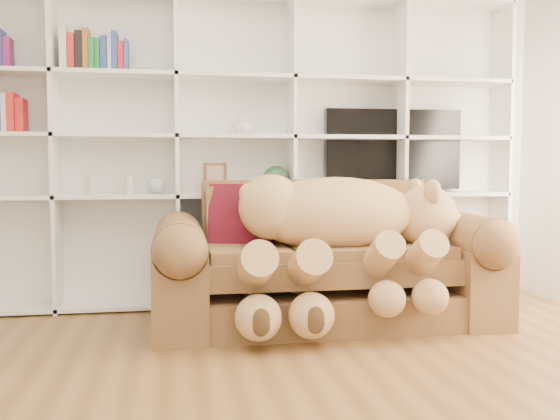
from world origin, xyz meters
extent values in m
cube|color=silver|center=(0.00, 2.50, 1.35)|extent=(5.00, 0.02, 2.70)
cube|color=white|center=(0.00, 2.46, 1.20)|extent=(4.40, 0.03, 2.40)
cube|color=white|center=(-1.32, 2.30, 1.20)|extent=(0.03, 0.35, 2.40)
cube|color=white|center=(-0.44, 2.30, 1.20)|extent=(0.03, 0.35, 2.40)
cube|color=white|center=(0.44, 2.30, 1.20)|extent=(0.03, 0.35, 2.40)
cube|color=white|center=(1.32, 2.30, 1.20)|extent=(0.03, 0.35, 2.40)
cube|color=white|center=(2.20, 2.30, 1.20)|extent=(0.03, 0.35, 2.40)
cube|color=white|center=(0.00, 2.30, 0.03)|extent=(4.40, 0.35, 0.03)
cube|color=white|center=(0.00, 2.30, 0.85)|extent=(4.40, 0.35, 0.03)
cube|color=white|center=(0.00, 2.30, 1.30)|extent=(4.40, 0.35, 0.03)
cube|color=white|center=(0.00, 2.30, 1.75)|extent=(4.40, 0.35, 0.03)
cube|color=brown|center=(0.55, 1.61, 0.12)|extent=(2.21, 0.89, 0.23)
cube|color=brown|center=(0.55, 1.59, 0.46)|extent=(1.64, 0.74, 0.32)
cube|color=brown|center=(0.55, 2.00, 0.68)|extent=(1.64, 0.21, 0.58)
cube|color=brown|center=(-0.44, 1.61, 0.29)|extent=(0.34, 1.00, 0.58)
cube|color=brown|center=(1.54, 1.61, 0.29)|extent=(0.34, 1.00, 0.58)
cylinder|color=brown|center=(-0.44, 1.61, 0.58)|extent=(0.34, 0.95, 0.34)
cylinder|color=brown|center=(1.54, 1.61, 0.58)|extent=(0.34, 0.95, 0.34)
ellipsoid|color=#E2B071|center=(0.59, 1.56, 0.76)|extent=(1.14, 0.55, 0.49)
sphere|color=#E2B071|center=(0.16, 1.56, 0.81)|extent=(0.43, 0.43, 0.43)
sphere|color=#E2B071|center=(1.24, 1.56, 0.73)|extent=(0.43, 0.43, 0.43)
sphere|color=tan|center=(1.41, 1.56, 0.67)|extent=(0.22, 0.22, 0.22)
sphere|color=#402C17|center=(1.49, 1.56, 0.66)|extent=(0.07, 0.07, 0.07)
ellipsoid|color=#E2B071|center=(1.22, 1.41, 0.90)|extent=(0.10, 0.17, 0.17)
ellipsoid|color=#E2B071|center=(1.22, 1.71, 0.90)|extent=(0.10, 0.17, 0.17)
sphere|color=#E2B071|center=(0.02, 1.56, 0.89)|extent=(0.15, 0.15, 0.15)
cylinder|color=#E2B071|center=(0.79, 1.21, 0.49)|extent=(0.19, 0.52, 0.38)
cylinder|color=#E2B071|center=(1.06, 1.21, 0.49)|extent=(0.19, 0.52, 0.38)
cylinder|color=#E2B071|center=(0.00, 1.21, 0.45)|extent=(0.22, 0.61, 0.44)
cylinder|color=#E2B071|center=(0.32, 1.21, 0.45)|extent=(0.22, 0.61, 0.44)
sphere|color=#E2B071|center=(0.79, 1.04, 0.28)|extent=(0.23, 0.23, 0.23)
sphere|color=#E2B071|center=(1.06, 1.04, 0.28)|extent=(0.23, 0.23, 0.23)
sphere|color=#E2B071|center=(0.00, 1.04, 0.20)|extent=(0.27, 0.27, 0.27)
sphere|color=#E2B071|center=(0.32, 1.04, 0.20)|extent=(0.27, 0.27, 0.27)
cube|color=#540E19|center=(0.00, 1.82, 0.72)|extent=(0.49, 0.36, 0.47)
cube|color=#B04117|center=(1.36, 1.57, 0.11)|extent=(0.36, 0.35, 0.22)
cube|color=black|center=(1.29, 2.35, 1.21)|extent=(1.13, 0.08, 0.64)
cube|color=black|center=(1.29, 2.35, 0.89)|extent=(0.38, 0.18, 0.04)
cube|color=#56341D|center=(-0.16, 2.30, 0.99)|extent=(0.18, 0.07, 0.22)
sphere|color=#2E5934|center=(0.32, 2.30, 0.97)|extent=(0.21, 0.21, 0.21)
cylinder|color=beige|center=(-1.07, 2.30, 0.94)|extent=(0.09, 0.09, 0.15)
cylinder|color=beige|center=(-0.79, 2.30, 0.93)|extent=(0.10, 0.10, 0.14)
sphere|color=silver|center=(-0.59, 2.30, 0.93)|extent=(0.13, 0.13, 0.13)
imported|color=beige|center=(0.05, 2.30, 1.40)|extent=(0.19, 0.19, 0.17)
camera|label=1|loc=(-0.47, -2.48, 1.07)|focal=40.00mm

